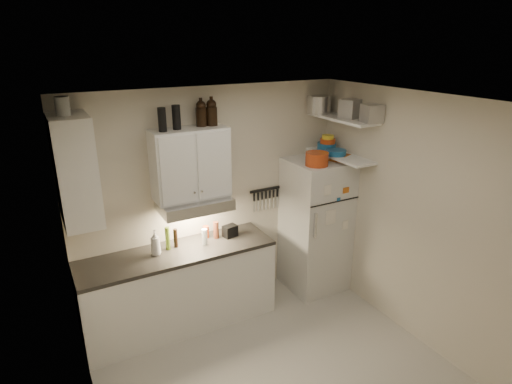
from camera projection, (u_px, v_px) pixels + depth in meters
floor at (278, 375)px, 4.15m from camera, size 3.20×3.00×0.02m
ceiling at (284, 102)px, 3.26m from camera, size 3.20×3.00×0.02m
back_wall at (212, 200)px, 4.95m from camera, size 3.20×0.02×2.60m
left_wall at (84, 307)px, 2.98m from camera, size 0.02×3.00×2.60m
right_wall at (412, 219)px, 4.43m from camera, size 0.02×3.00×2.60m
base_cabinet at (180, 290)px, 4.74m from camera, size 2.10×0.60×0.88m
countertop at (177, 253)px, 4.58m from camera, size 2.10×0.62×0.04m
upper_cabinet at (190, 164)px, 4.50m from camera, size 0.80×0.33×0.75m
side_cabinet at (75, 171)px, 3.83m from camera, size 0.33×0.55×1.00m
range_hood at (195, 204)px, 4.59m from camera, size 0.76×0.46×0.12m
fridge at (316, 225)px, 5.38m from camera, size 0.70×0.68×1.70m
shelf_hi at (342, 119)px, 4.90m from camera, size 0.30×0.95×0.03m
shelf_lo at (340, 156)px, 5.05m from camera, size 0.30×0.95×0.03m
knife_strip at (265, 190)px, 5.24m from camera, size 0.42×0.02×0.03m
dutch_oven at (317, 159)px, 4.85m from camera, size 0.27×0.27×0.15m
book_stack at (339, 157)px, 5.06m from camera, size 0.25×0.28×0.08m
spice_jar at (323, 155)px, 5.12m from camera, size 0.06×0.06×0.10m
stock_pot at (319, 105)px, 5.12m from camera, size 0.33×0.33×0.21m
tin_a at (350, 109)px, 4.82m from camera, size 0.26×0.24×0.21m
tin_b at (372, 114)px, 4.56m from camera, size 0.22×0.22×0.19m
bowl_teal at (327, 146)px, 5.23m from camera, size 0.23×0.23×0.09m
bowl_orange at (328, 141)px, 5.18m from camera, size 0.18×0.18×0.06m
bowl_yellow at (328, 137)px, 5.16m from camera, size 0.14×0.14×0.05m
plates at (336, 152)px, 5.02m from camera, size 0.30×0.30×0.06m
growler_a at (201, 113)px, 4.43m from camera, size 0.14×0.14×0.27m
growler_b at (212, 112)px, 4.47m from camera, size 0.13×0.13×0.28m
thermos_a at (176, 117)px, 4.28m from camera, size 0.10×0.10×0.24m
thermos_b at (162, 120)px, 4.18m from camera, size 0.11×0.11×0.24m
side_jar at (62, 106)px, 3.60m from camera, size 0.15×0.15×0.16m
soap_bottle at (155, 241)px, 4.45m from camera, size 0.15×0.15×0.31m
pepper_mill at (216, 230)px, 4.85m from camera, size 0.08×0.08×0.20m
oil_bottle at (168, 238)px, 4.57m from camera, size 0.07×0.07×0.26m
vinegar_bottle at (176, 238)px, 4.63m from camera, size 0.05×0.05×0.21m
clear_bottle at (205, 237)px, 4.69m from camera, size 0.08×0.08×0.19m
red_jar at (206, 232)px, 4.87m from camera, size 0.09×0.09×0.14m
caddy at (230, 231)px, 4.90m from camera, size 0.17×0.14×0.13m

